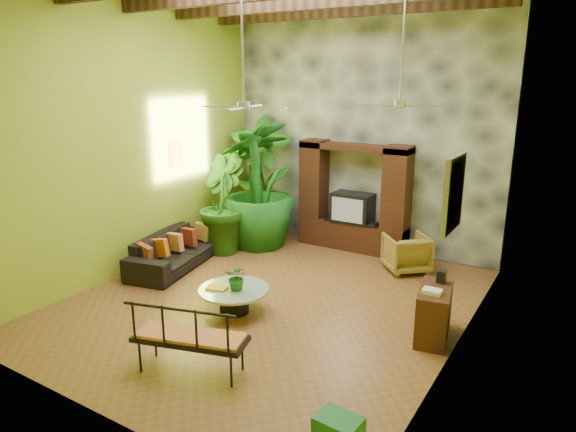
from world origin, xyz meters
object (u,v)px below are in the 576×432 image
Objects in this scene: ceiling_fan_front at (243,92)px; iron_bench at (186,335)px; ceiling_fan_back at (400,91)px; side_console at (434,313)px; tall_plant_c at (258,185)px; entertainment_center at (353,205)px; tall_plant_b at (221,203)px; sofa at (175,250)px; coffee_table at (234,297)px; tall_plant_a at (261,178)px; wicker_armchair at (406,253)px.

iron_bench is (0.51, -1.98, -2.86)m from ceiling_fan_front.
ceiling_fan_back is 1.98× the size of side_console.
ceiling_fan_front is at bearing -58.47° from tall_plant_c.
tall_plant_c reaches higher than entertainment_center.
tall_plant_b is 0.77× the size of tall_plant_c.
sofa is 5.13m from side_console.
entertainment_center is at bearing 86.03° from coffee_table.
tall_plant_a is 5.56m from side_console.
ceiling_fan_back is 0.67× the size of tall_plant_a.
ceiling_fan_front reaches higher than tall_plant_c.
sofa is 3.90m from iron_bench.
ceiling_fan_back is 1.22× the size of iron_bench.
tall_plant_b is 1.38× the size of iron_bench.
sofa is at bearing -97.72° from tall_plant_a.
ceiling_fan_back is 2.37× the size of wicker_armchair.
iron_bench is 1.62× the size of side_console.
tall_plant_c reaches higher than iron_bench.
ceiling_fan_front is at bearing -93.24° from entertainment_center.
entertainment_center is 3.50m from ceiling_fan_back.
ceiling_fan_front is 3.70m from tall_plant_c.
sofa is 0.84× the size of tall_plant_c.
sofa is at bearing -109.15° from tall_plant_c.
tall_plant_a is 5.81m from iron_bench.
tall_plant_a is 0.66m from tall_plant_c.
tall_plant_a reaches higher than sofa.
ceiling_fan_back is 3.31m from wicker_armchair.
coffee_table is at bearing 92.23° from iron_bench.
ceiling_fan_back reaches higher than tall_plant_c.
tall_plant_a is at bearing 156.67° from ceiling_fan_back.
ceiling_fan_front is 3.52m from iron_bench.
tall_plant_a is 2.49× the size of coffee_table.
sofa is 2.71m from tall_plant_a.
ceiling_fan_front is 1.67× the size of coffee_table.
tall_plant_c is (0.66, 1.90, 1.03)m from sofa.
tall_plant_b is at bearing -125.99° from tall_plant_c.
ceiling_fan_back is 0.88× the size of tall_plant_b.
tall_plant_b is (-2.31, -1.58, 0.09)m from entertainment_center.
entertainment_center reaches higher than sofa.
ceiling_fan_front is 1.98× the size of side_console.
sofa is 2.43m from coffee_table.
ceiling_fan_front and ceiling_fan_back have the same top height.
coffee_table is at bearing -174.30° from side_console.
ceiling_fan_back is at bearing -90.51° from sofa.
wicker_armchair is (-0.16, 1.28, -3.05)m from ceiling_fan_back.
ceiling_fan_front reaches higher than sofa.
ceiling_fan_front is at bearing 88.05° from iron_bench.
sofa is at bearing 119.36° from iron_bench.
tall_plant_b is at bearing 174.74° from ceiling_fan_back.
tall_plant_b reaches higher than iron_bench.
tall_plant_c is 5.15m from iron_bench.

